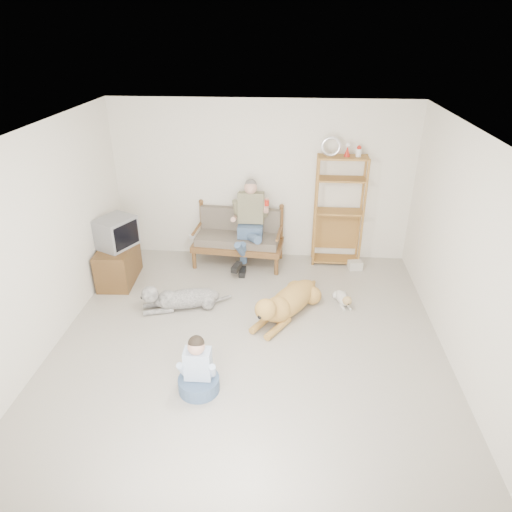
# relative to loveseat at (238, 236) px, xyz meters

# --- Properties ---
(floor) EXTENTS (5.50, 5.50, 0.00)m
(floor) POSITION_rel_loveseat_xyz_m (0.38, -2.44, -0.49)
(floor) COLOR #BBB2A4
(floor) RESTS_ON ground
(ceiling) EXTENTS (5.50, 5.50, 0.00)m
(ceiling) POSITION_rel_loveseat_xyz_m (0.38, -2.44, 2.21)
(ceiling) COLOR silver
(ceiling) RESTS_ON ground
(wall_back) EXTENTS (5.00, 0.00, 5.00)m
(wall_back) POSITION_rel_loveseat_xyz_m (0.38, 0.31, 0.86)
(wall_back) COLOR silver
(wall_back) RESTS_ON ground
(wall_front) EXTENTS (5.00, 0.00, 5.00)m
(wall_front) POSITION_rel_loveseat_xyz_m (0.38, -5.19, 0.86)
(wall_front) COLOR silver
(wall_front) RESTS_ON ground
(wall_left) EXTENTS (0.00, 5.50, 5.50)m
(wall_left) POSITION_rel_loveseat_xyz_m (-2.12, -2.44, 0.86)
(wall_left) COLOR silver
(wall_left) RESTS_ON ground
(wall_right) EXTENTS (0.00, 5.50, 5.50)m
(wall_right) POSITION_rel_loveseat_xyz_m (2.88, -2.44, 0.86)
(wall_right) COLOR silver
(wall_right) RESTS_ON ground
(loveseat) EXTENTS (1.55, 0.83, 0.95)m
(loveseat) POSITION_rel_loveseat_xyz_m (0.00, 0.00, 0.00)
(loveseat) COLOR brown
(loveseat) RESTS_ON ground
(man) EXTENTS (0.56, 0.81, 1.31)m
(man) POSITION_rel_loveseat_xyz_m (0.19, -0.20, 0.20)
(man) COLOR #455C80
(man) RESTS_ON loveseat
(etagere) EXTENTS (0.83, 0.36, 2.17)m
(etagere) POSITION_rel_loveseat_xyz_m (1.67, 0.11, 0.47)
(etagere) COLOR #9E6931
(etagere) RESTS_ON ground
(book_stack) EXTENTS (0.25, 0.20, 0.14)m
(book_stack) POSITION_rel_loveseat_xyz_m (2.00, -0.14, -0.41)
(book_stack) COLOR silver
(book_stack) RESTS_ON ground
(tv_stand) EXTENTS (0.55, 0.92, 0.60)m
(tv_stand) POSITION_rel_loveseat_xyz_m (-1.85, -0.81, -0.19)
(tv_stand) COLOR brown
(tv_stand) RESTS_ON ground
(crt_tv) EXTENTS (0.65, 0.70, 0.47)m
(crt_tv) POSITION_rel_loveseat_xyz_m (-1.81, -0.78, 0.35)
(crt_tv) COLOR gray
(crt_tv) RESTS_ON tv_stand
(wall_outlet) EXTENTS (0.12, 0.02, 0.08)m
(wall_outlet) POSITION_rel_loveseat_xyz_m (-0.87, 0.30, -0.19)
(wall_outlet) COLOR white
(wall_outlet) RESTS_ON ground
(golden_retriever) EXTENTS (1.01, 1.52, 0.51)m
(golden_retriever) POSITION_rel_loveseat_xyz_m (0.85, -1.61, -0.28)
(golden_retriever) COLOR gold
(golden_retriever) RESTS_ON ground
(shaggy_dog) EXTENTS (1.32, 0.59, 0.41)m
(shaggy_dog) POSITION_rel_loveseat_xyz_m (-0.70, -1.54, -0.32)
(shaggy_dog) COLOR beige
(shaggy_dog) RESTS_ON ground
(terrier) EXTENTS (0.25, 0.56, 0.21)m
(terrier) POSITION_rel_loveseat_xyz_m (1.70, -1.26, -0.40)
(terrier) COLOR silver
(terrier) RESTS_ON ground
(child) EXTENTS (0.47, 0.47, 0.74)m
(child) POSITION_rel_loveseat_xyz_m (-0.11, -3.17, -0.22)
(child) COLOR #455C80
(child) RESTS_ON ground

